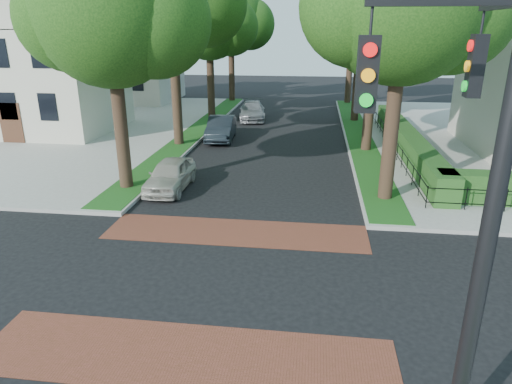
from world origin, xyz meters
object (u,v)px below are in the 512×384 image
traffic_signal (479,172)px  parked_car_front (170,175)px  parked_car_middle (221,128)px  parked_car_rear (252,111)px

traffic_signal → parked_car_front: (-8.49, 11.71, -4.04)m
traffic_signal → parked_car_middle: 23.23m
traffic_signal → parked_car_middle: size_ratio=1.80×
traffic_signal → parked_car_rear: bearing=104.1°
parked_car_front → parked_car_middle: parked_car_middle is taller
traffic_signal → parked_car_middle: traffic_signal is taller
parked_car_middle → parked_car_rear: 7.21m
parked_car_rear → parked_car_front: bearing=-102.2°
traffic_signal → parked_car_front: traffic_signal is taller
traffic_signal → parked_car_rear: 29.67m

